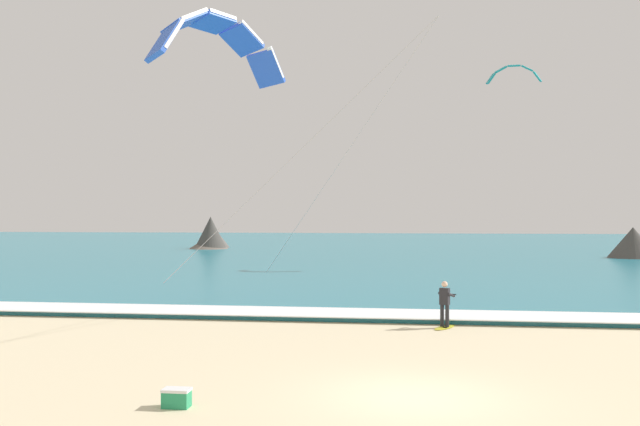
# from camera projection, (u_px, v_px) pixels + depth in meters

# --- Properties ---
(ground_plane) EXTENTS (200.00, 200.00, 0.00)m
(ground_plane) POSITION_uv_depth(u_px,v_px,m) (414.00, 397.00, 15.11)
(ground_plane) COLOR beige
(sea) EXTENTS (200.00, 120.00, 0.20)m
(sea) POSITION_uv_depth(u_px,v_px,m) (410.00, 247.00, 84.81)
(sea) COLOR teal
(sea) RESTS_ON ground
(surf_foam) EXTENTS (200.00, 2.63, 0.04)m
(surf_foam) POSITION_uv_depth(u_px,v_px,m) (412.00, 314.00, 26.32)
(surf_foam) COLOR white
(surf_foam) RESTS_ON sea
(surfboard) EXTENTS (1.05, 1.44, 0.09)m
(surfboard) POSITION_uv_depth(u_px,v_px,m) (445.00, 327.00, 24.37)
(surfboard) COLOR yellow
(surfboard) RESTS_ON ground
(kitesurfer) EXTENTS (0.67, 0.67, 1.69)m
(kitesurfer) POSITION_uv_depth(u_px,v_px,m) (445.00, 302.00, 24.39)
(kitesurfer) COLOR #232328
(kitesurfer) RESTS_ON ground
(kite_primary) EXTENTS (12.27, 8.85, 12.22)m
(kite_primary) POSITION_uv_depth(u_px,v_px,m) (217.00, 39.00, 31.30)
(kite_primary) COLOR blue
(kite_distant) EXTENTS (4.13, 1.20, 1.48)m
(kite_distant) POSITION_uv_depth(u_px,v_px,m) (514.00, 72.00, 50.79)
(kite_distant) COLOR teal
(headland_left) EXTENTS (5.11, 7.47, 3.91)m
(headland_left) POSITION_uv_depth(u_px,v_px,m) (211.00, 238.00, 78.96)
(headland_left) COLOR #47423D
(headland_left) RESTS_ON ground
(cooler_box) EXTENTS (0.58, 0.38, 0.40)m
(cooler_box) POSITION_uv_depth(u_px,v_px,m) (177.00, 398.00, 14.31)
(cooler_box) COLOR #238E5B
(cooler_box) RESTS_ON ground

